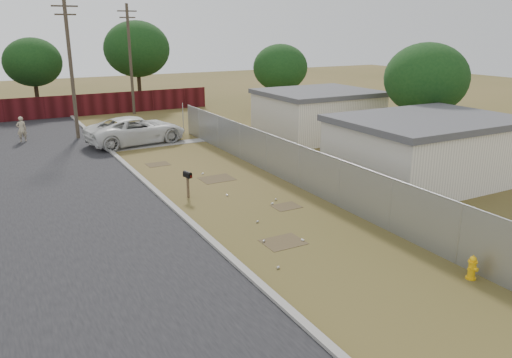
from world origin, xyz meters
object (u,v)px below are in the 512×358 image
mailbox (188,177)px  pedestrian (22,129)px  pickup_truck (136,130)px  fire_hydrant (472,268)px

mailbox → pedestrian: bearing=109.1°
mailbox → pickup_truck: size_ratio=0.19×
pickup_truck → mailbox: bearing=166.9°
mailbox → pedestrian: 16.47m
mailbox → fire_hydrant: bearing=-66.9°
pickup_truck → pedestrian: size_ratio=3.77×
pedestrian → pickup_truck: bearing=141.9°
pickup_truck → pedestrian: (-6.37, 4.03, -0.04)m
fire_hydrant → mailbox: bearing=113.1°
fire_hydrant → pedestrian: (-10.04, 26.50, 0.48)m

